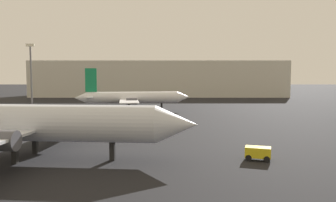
{
  "coord_description": "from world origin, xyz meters",
  "views": [
    {
      "loc": [
        -2.27,
        -8.95,
        8.15
      ],
      "look_at": [
        -2.28,
        35.81,
        4.64
      ],
      "focal_mm": 34.29,
      "sensor_mm": 36.0,
      "label": 1
    }
  ],
  "objects": [
    {
      "name": "baggage_cart",
      "position": [
        6.44,
        21.55,
        0.76
      ],
      "size": [
        2.68,
        2.0,
        1.3
      ],
      "rotation": [
        0.0,
        0.0,
        5.97
      ],
      "color": "gold",
      "rests_on": "ground_plane"
    },
    {
      "name": "light_mast_left",
      "position": [
        -42.62,
        85.71,
        10.02
      ],
      "size": [
        2.4,
        0.5,
        17.56
      ],
      "color": "slate",
      "rests_on": "ground_plane"
    },
    {
      "name": "airplane_distant",
      "position": [
        -10.54,
        64.26,
        3.23
      ],
      "size": [
        26.32,
        22.69,
        9.87
      ],
      "rotation": [
        0.0,
        0.0,
        0.13
      ],
      "color": "white",
      "rests_on": "ground_plane"
    },
    {
      "name": "airplane_at_gate",
      "position": [
        -15.45,
        22.18,
        3.57
      ],
      "size": [
        31.68,
        27.73,
        11.65
      ],
      "rotation": [
        0.0,
        0.0,
        -0.08
      ],
      "color": "silver",
      "rests_on": "ground_plane"
    },
    {
      "name": "terminal_building",
      "position": [
        -5.77,
        123.21,
        6.94
      ],
      "size": [
        98.57,
        25.1,
        13.88
      ],
      "primitive_type": "cube",
      "color": "beige",
      "rests_on": "ground_plane"
    }
  ]
}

